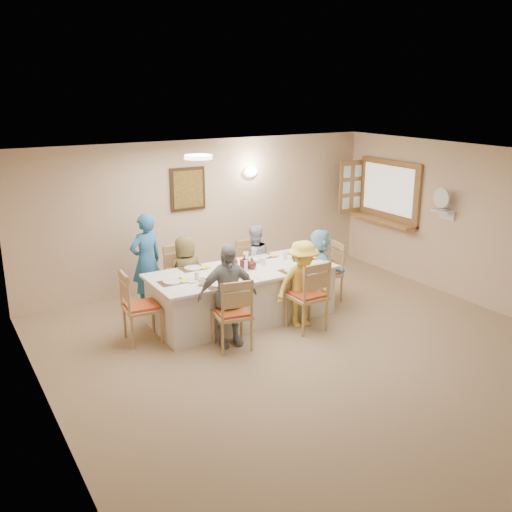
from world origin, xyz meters
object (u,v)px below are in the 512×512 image
diner_back_left (186,274)px  diner_right_end (320,266)px  diner_front_left (228,295)px  chair_back_right (250,269)px  chair_right_end (326,272)px  chair_front_left (232,312)px  chair_front_right (307,295)px  serving_hatch (389,192)px  caregiver (146,261)px  desk_fan (443,202)px  chair_back_left (183,278)px  diner_back_right (254,262)px  condiment_ketchup (235,263)px  diner_front_right (302,284)px  dining_table (242,294)px  chair_left_end (142,306)px

diner_back_left → diner_right_end: bearing=161.6°
diner_front_left → chair_back_right: bearing=59.2°
chair_back_right → chair_right_end: size_ratio=0.96×
chair_front_left → chair_front_right: size_ratio=0.96×
serving_hatch → diner_back_left: (-4.05, 0.01, -0.90)m
serving_hatch → caregiver: size_ratio=1.00×
chair_front_right → chair_right_end: 1.24m
desk_fan → chair_back_left: bearing=159.4°
diner_back_right → desk_fan: bearing=156.5°
diner_back_right → diner_right_end: 1.07m
serving_hatch → condiment_ketchup: (-3.54, -0.63, -0.63)m
serving_hatch → diner_front_right: 3.27m
chair_front_right → chair_right_end: bearing=-140.4°
diner_right_end → condiment_ketchup: (-1.51, 0.04, 0.27)m
diner_front_left → diner_right_end: (2.02, 0.68, -0.10)m
chair_back_right → condiment_ketchup: 1.11m
chair_front_left → caregiver: bearing=-67.2°
desk_fan → dining_table: 3.61m
serving_hatch → chair_back_right: size_ratio=1.65×
diner_front_left → diner_right_end: diner_front_left is taller
chair_left_end → condiment_ketchup: 1.50m
diner_back_left → diner_front_right: diner_front_right is taller
chair_front_left → diner_front_right: size_ratio=0.78×
diner_back_right → diner_right_end: (0.82, -0.68, -0.01)m
desk_fan → chair_front_left: (-3.94, -0.12, -1.05)m
dining_table → caregiver: size_ratio=1.82×
chair_back_right → caregiver: size_ratio=0.60×
chair_front_right → diner_front_right: 0.17m
chair_left_end → diner_front_left: diner_front_left is taller
dining_table → diner_back_right: diner_back_right is taller
desk_fan → chair_right_end: (-1.79, 0.68, -1.07)m
chair_back_left → chair_left_end: size_ratio=0.99×
chair_front_left → diner_back_right: size_ratio=0.82×
chair_back_right → diner_back_left: 1.21m
chair_right_end → diner_back_right: diner_back_right is taller
diner_front_right → condiment_ketchup: diner_front_right is taller
diner_front_left → diner_back_right: bearing=56.8°
chair_right_end → diner_front_left: bearing=-62.1°
serving_hatch → caregiver: 4.59m
chair_front_right → diner_front_left: diner_front_left is taller
serving_hatch → dining_table: (-3.45, -0.67, -1.12)m
diner_front_left → serving_hatch: bearing=26.7°
dining_table → diner_back_left: diner_back_left is taller
chair_front_left → diner_front_right: 1.21m
chair_back_left → condiment_ketchup: size_ratio=4.64×
chair_right_end → diner_right_end: size_ratio=0.80×
chair_front_left → diner_front_left: size_ratio=0.71×
chair_back_right → diner_back_right: 0.20m
diner_back_left → condiment_ketchup: size_ratio=5.60×
serving_hatch → chair_left_end: serving_hatch is taller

